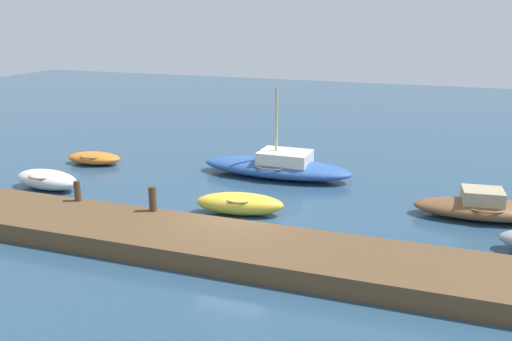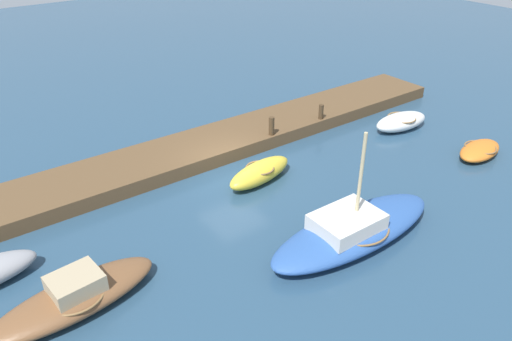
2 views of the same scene
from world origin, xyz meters
The scene contains 9 objects.
ground_plane centered at (0.00, 0.00, 0.00)m, with size 84.00×84.00×0.00m, color navy.
dock_platform centered at (0.00, -2.12, 0.31)m, with size 27.56×3.02×0.61m, color brown.
motorboat_brown centered at (8.00, 3.92, 0.42)m, with size 5.07×2.17×1.11m.
rowboat_white centered at (-9.22, 1.46, 0.41)m, with size 3.18×1.61×0.81m.
dinghy_orange centered at (-9.74, 5.48, 0.30)m, with size 2.82×1.64×0.59m.
sailboat_blue centered at (-0.62, 6.44, 0.49)m, with size 6.96×2.35×4.07m.
rowboat_yellow centered at (-0.46, 1.37, 0.42)m, with size 3.42×1.70×0.82m.
mooring_post_west centered at (-5.89, -0.86, 0.99)m, with size 0.23×0.23×0.74m, color #47331E.
mooring_post_mid_west centered at (-2.79, -0.86, 1.05)m, with size 0.26×0.26×0.87m, color #47331E.
Camera 1 is at (6.66, -16.62, 7.27)m, focal length 39.02 mm.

